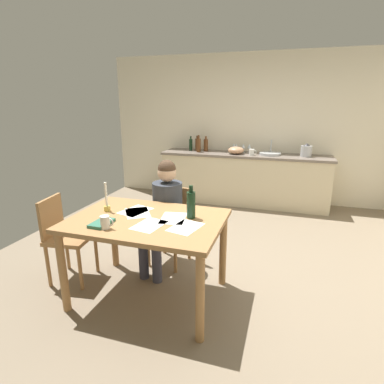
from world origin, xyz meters
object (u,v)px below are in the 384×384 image
book_magazine (102,223)px  wine_glass_back_right (234,146)px  candlestick (107,203)px  person_seated (165,209)px  sink_unit (270,153)px  bottle_wine_red (199,145)px  dining_table (147,230)px  teacup_on_counter (252,152)px  chair_at_table (172,222)px  mixing_bowl (236,150)px  wine_bottle_on_table (191,204)px  coffee_mug (105,222)px  chair_side_empty (65,235)px  bottle_oil (191,145)px  stovetop_kettle (306,151)px  wine_glass_back_left (236,146)px  bottle_sauce (206,145)px  wine_glass_by_kettle (243,146)px  wine_glass_near_sink (249,146)px  bottle_vinegar (197,144)px

book_magazine → wine_glass_back_right: bearing=84.3°
candlestick → wine_glass_back_right: 3.25m
person_seated → sink_unit: size_ratio=3.32×
bottle_wine_red → wine_glass_back_right: (0.60, 0.22, -0.02)m
dining_table → bottle_wine_red: bearing=97.6°
sink_unit → bottle_wine_red: bearing=-176.5°
teacup_on_counter → person_seated: bearing=-104.7°
bottle_wine_red → dining_table: bearing=-82.4°
chair_at_table → mixing_bowl: bearing=82.1°
wine_bottle_on_table → bottle_wine_red: bearing=105.0°
coffee_mug → chair_side_empty: bearing=155.0°
person_seated → mixing_bowl: size_ratio=4.28×
dining_table → wine_glass_back_right: (0.20, 3.24, 0.33)m
mixing_bowl → wine_glass_back_right: wine_glass_back_right is taller
bottle_oil → stovetop_kettle: size_ratio=1.21×
bottle_wine_red → wine_glass_back_left: (0.64, 0.22, -0.02)m
wine_glass_back_left → bottle_sauce: bearing=-169.5°
bottle_oil → bottle_sauce: (0.29, -0.00, 0.00)m
stovetop_kettle → wine_glass_by_kettle: bearing=171.9°
person_seated → teacup_on_counter: 2.48m
sink_unit → wine_glass_near_sink: sink_unit is taller
dining_table → wine_glass_by_kettle: bearing=83.5°
candlestick → wine_glass_by_kettle: size_ratio=1.82×
dining_table → bottle_sauce: bottle_sauce is taller
coffee_mug → wine_bottle_on_table: 0.74m
coffee_mug → bottle_wine_red: bearing=93.2°
chair_at_table → teacup_on_counter: teacup_on_counter is taller
mixing_bowl → wine_glass_back_right: (-0.08, 0.22, 0.05)m
person_seated → chair_side_empty: bearing=-148.2°
chair_at_table → bottle_vinegar: size_ratio=3.08×
book_magazine → stovetop_kettle: stovetop_kettle is taller
teacup_on_counter → bottle_oil: bearing=170.1°
bottle_wine_red → wine_glass_back_left: 0.68m
coffee_mug → bottle_vinegar: bottle_vinegar is taller
dining_table → coffee_mug: coffee_mug is taller
book_magazine → bottle_vinegar: size_ratio=0.80×
candlestick → mixing_bowl: bearing=76.5°
wine_glass_back_right → wine_glass_back_left: bearing=0.0°
dining_table → wine_bottle_on_table: size_ratio=4.54×
bottle_sauce → wine_glass_near_sink: bottle_sauce is taller
coffee_mug → wine_bottle_on_table: wine_bottle_on_table is taller
bottle_wine_red → teacup_on_counter: 0.97m
bottle_sauce → chair_at_table: bearing=-84.0°
stovetop_kettle → wine_glass_by_kettle: stovetop_kettle is taller
coffee_mug → teacup_on_counter: (0.78, 3.25, 0.11)m
candlestick → mixing_bowl: size_ratio=1.00×
dining_table → mixing_bowl: mixing_bowl is taller
dining_table → bottle_vinegar: bearing=98.5°
bottle_vinegar → bottle_wine_red: 0.17m
book_magazine → wine_glass_near_sink: size_ratio=1.44×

